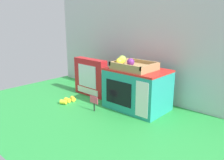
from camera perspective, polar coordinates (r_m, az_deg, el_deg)
The scene contains 7 objects.
ground_plane at distance 1.69m, azimuth 0.09°, elevation -5.06°, with size 1.70×1.70×0.00m, color green.
display_back_panel at distance 1.77m, azimuth 5.04°, elevation 8.87°, with size 1.61×0.03×0.79m, color #B7BABF.
toy_microwave at distance 1.52m, azimuth 6.28°, elevation -2.21°, with size 0.39×0.27×0.27m.
food_groups_crate at distance 1.48m, azimuth 4.84°, elevation 3.68°, with size 0.28×0.21×0.08m.
cookie_set_box at distance 1.78m, azimuth -5.40°, elevation 0.69°, with size 0.30×0.07×0.29m.
price_sign at distance 1.48m, azimuth -4.51°, elevation -5.33°, with size 0.07×0.01×0.10m.
loose_toy_banana at distance 1.68m, azimuth -10.87°, elevation -4.96°, with size 0.06×0.13×0.03m.
Camera 1 is at (1.07, -1.18, 0.59)m, focal length 36.78 mm.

